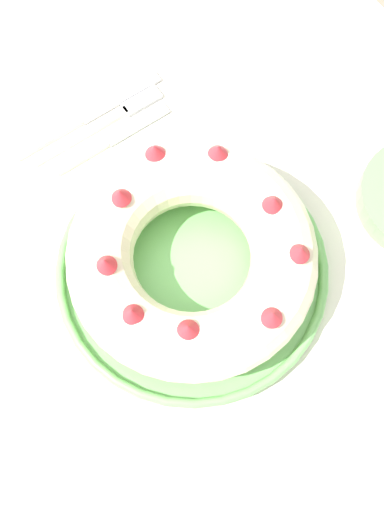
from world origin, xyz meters
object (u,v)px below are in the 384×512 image
Objects in this scene: bundt_cake at (192,256)px; cake_knife at (105,143)px; fork at (107,121)px; serving_dish at (192,270)px; serving_knife at (78,121)px.

bundt_cake is 0.24m from cake_knife.
bundt_cake is 0.27m from fork.
serving_dish is 0.23m from cake_knife.
fork is 0.04m from cake_knife.
serving_dish is 1.65× the size of fork.
fork is at bearing 147.65° from cake_knife.
serving_dish reaches higher than cake_knife.
serving_dish is at bearing -87.68° from bundt_cake.
serving_knife is (-0.29, -0.00, -0.01)m from serving_dish.
fork is (-0.26, 0.03, -0.06)m from bundt_cake.
bundt_cake is at bearing 2.03° from cake_knife.
serving_knife is 1.30× the size of cake_knife.
serving_dish is 0.27m from fork.
cake_knife is (-0.23, 0.01, -0.01)m from serving_dish.
bundt_cake reaches higher than fork.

